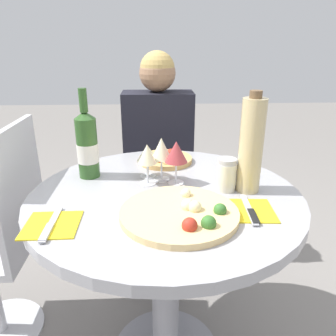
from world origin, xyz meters
name	(u,v)px	position (x,y,z in m)	size (l,w,h in m)	color
dining_table	(165,233)	(0.00, 0.00, 0.60)	(0.93, 0.93, 0.76)	gray
chair_behind_diner	(158,178)	(-0.01, 0.82, 0.47)	(0.42, 0.42, 0.96)	silver
seated_diner	(159,177)	(-0.01, 0.67, 0.54)	(0.38, 0.40, 1.20)	black
pizza_large	(181,213)	(0.04, -0.17, 0.77)	(0.35, 0.35, 0.05)	#E5C17F
pizza_small_far	(165,159)	(0.01, 0.30, 0.78)	(0.23, 0.23, 0.05)	tan
wine_bottle	(87,145)	(-0.28, 0.16, 0.89)	(0.08, 0.08, 0.33)	#2D5623
tall_carafe	(251,146)	(0.29, 0.01, 0.92)	(0.08, 0.08, 0.34)	tan
sugar_shaker	(226,175)	(0.21, 0.01, 0.82)	(0.07, 0.07, 0.11)	silver
wine_glass_front_right	(176,152)	(0.04, 0.08, 0.88)	(0.08, 0.08, 0.16)	silver
wine_glass_front_left	(147,155)	(-0.06, 0.08, 0.87)	(0.07, 0.07, 0.15)	silver
wine_glass_center	(161,149)	(-0.01, 0.11, 0.88)	(0.07, 0.07, 0.16)	silver
wine_glass_back_left	(148,154)	(-0.06, 0.15, 0.85)	(0.08, 0.08, 0.12)	silver
place_setting_left	(51,225)	(-0.33, -0.20, 0.76)	(0.15, 0.19, 0.01)	yellow
place_setting_right	(249,211)	(0.25, -0.15, 0.76)	(0.16, 0.19, 0.01)	yellow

